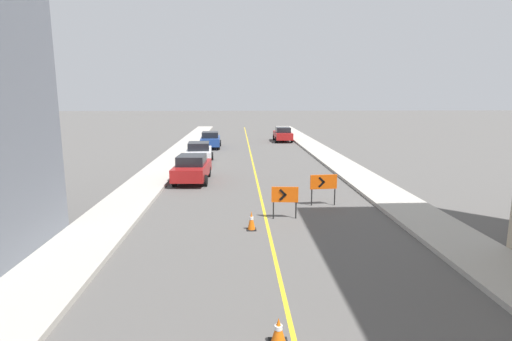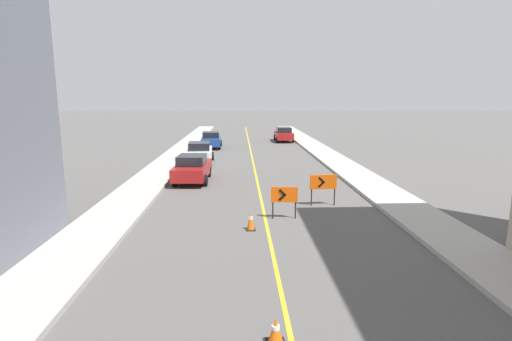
# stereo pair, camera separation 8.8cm
# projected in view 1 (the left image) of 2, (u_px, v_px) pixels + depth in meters

# --- Properties ---
(lane_stripe) EXTENTS (0.12, 73.73, 0.01)m
(lane_stripe) POSITION_uv_depth(u_px,v_px,m) (254.00, 166.00, 28.66)
(lane_stripe) COLOR gold
(lane_stripe) RESTS_ON ground_plane
(sidewalk_left) EXTENTS (2.37, 73.73, 0.17)m
(sidewalk_left) POSITION_uv_depth(u_px,v_px,m) (165.00, 166.00, 28.35)
(sidewalk_left) COLOR #ADA89E
(sidewalk_left) RESTS_ON ground_plane
(sidewalk_right) EXTENTS (2.37, 73.73, 0.17)m
(sidewalk_right) POSITION_uv_depth(u_px,v_px,m) (340.00, 164.00, 28.93)
(sidewalk_right) COLOR #ADA89E
(sidewalk_right) RESTS_ON ground_plane
(traffic_cone_third) EXTENTS (0.39, 0.39, 0.58)m
(traffic_cone_third) POSITION_uv_depth(u_px,v_px,m) (278.00, 331.00, 8.04)
(traffic_cone_third) COLOR black
(traffic_cone_third) RESTS_ON ground_plane
(traffic_cone_fourth) EXTENTS (0.36, 0.36, 0.72)m
(traffic_cone_fourth) POSITION_uv_depth(u_px,v_px,m) (251.00, 221.00, 14.94)
(traffic_cone_fourth) COLOR black
(traffic_cone_fourth) RESTS_ON ground_plane
(arrow_barricade_primary) EXTENTS (1.09, 0.15, 1.33)m
(arrow_barricade_primary) POSITION_uv_depth(u_px,v_px,m) (285.00, 196.00, 16.23)
(arrow_barricade_primary) COLOR #EF560C
(arrow_barricade_primary) RESTS_ON ground_plane
(arrow_barricade_secondary) EXTENTS (1.25, 0.18, 1.44)m
(arrow_barricade_secondary) POSITION_uv_depth(u_px,v_px,m) (324.00, 183.00, 18.21)
(arrow_barricade_secondary) COLOR #EF560C
(arrow_barricade_secondary) RESTS_ON ground_plane
(parked_car_curb_near) EXTENTS (1.99, 4.38, 1.59)m
(parked_car_curb_near) POSITION_uv_depth(u_px,v_px,m) (192.00, 168.00, 23.40)
(parked_car_curb_near) COLOR maroon
(parked_car_curb_near) RESTS_ON ground_plane
(parked_car_curb_mid) EXTENTS (2.04, 4.40, 1.59)m
(parked_car_curb_mid) POSITION_uv_depth(u_px,v_px,m) (199.00, 153.00, 29.91)
(parked_car_curb_mid) COLOR silver
(parked_car_curb_mid) RESTS_ON ground_plane
(parked_car_curb_far) EXTENTS (1.95, 4.36, 1.59)m
(parked_car_curb_far) POSITION_uv_depth(u_px,v_px,m) (210.00, 140.00, 38.73)
(parked_car_curb_far) COLOR navy
(parked_car_curb_far) RESTS_ON ground_plane
(parked_car_opposite_side) EXTENTS (1.93, 4.30, 1.59)m
(parked_car_opposite_side) POSITION_uv_depth(u_px,v_px,m) (283.00, 134.00, 44.36)
(parked_car_opposite_side) COLOR maroon
(parked_car_opposite_side) RESTS_ON ground_plane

